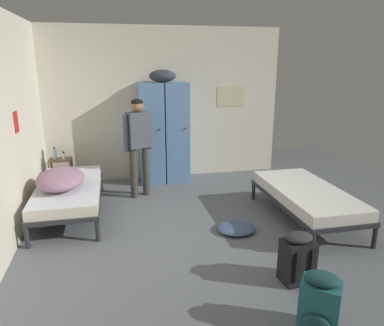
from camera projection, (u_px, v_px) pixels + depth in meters
name	position (u px, v px, depth m)	size (l,w,h in m)	color
ground_plane	(197.00, 239.00, 4.65)	(8.78, 8.78, 0.00)	slate
room_backdrop	(95.00, 118.00, 5.19)	(4.53, 5.55, 2.84)	beige
locker_bank	(164.00, 131.00, 6.69)	(0.90, 0.55, 2.07)	#5B84B2
shelf_unit	(61.00, 171.00, 6.34)	(0.38, 0.30, 0.57)	brown
bed_right	(306.00, 195.00, 5.12)	(0.90, 1.90, 0.49)	#28282D
bed_left_rear	(69.00, 191.00, 5.29)	(0.90, 1.90, 0.49)	#28282D
bedding_heap	(61.00, 179.00, 5.07)	(0.65, 0.88, 0.26)	gray
person_traveler	(139.00, 139.00, 5.89)	(0.49, 0.32, 1.64)	#3D3833
water_bottle	(55.00, 154.00, 6.26)	(0.06, 0.06, 0.22)	#B2DBEA
lotion_bottle	(64.00, 156.00, 6.24)	(0.05, 0.05, 0.14)	white
backpack_black	(297.00, 258.00, 3.72)	(0.34, 0.36, 0.55)	black
backpack_teal	(319.00, 304.00, 3.01)	(0.41, 0.42, 0.55)	#23666B
clothes_pile_denim	(236.00, 228.00, 4.87)	(0.51, 0.48, 0.09)	#42567A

